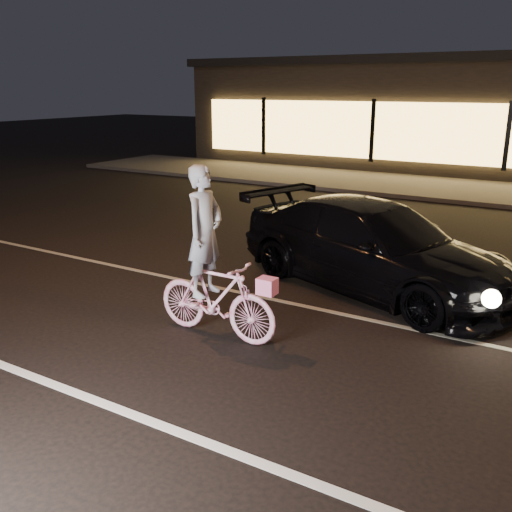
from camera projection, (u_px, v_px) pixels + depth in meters
The scene contains 6 objects.
ground at pixel (290, 377), 6.41m from camera, with size 90.00×90.00×0.00m, color black.
lane_stripe_near at pixel (214, 445), 5.18m from camera, with size 60.00×0.12×0.01m, color silver.
lane_stripe_far at pixel (356, 317), 8.05m from camera, with size 60.00×0.10×0.01m, color gray.
sidewalk at pixel (492, 193), 17.07m from camera, with size 30.00×4.00×0.12m, color #383533.
cyclist at pixel (213, 278), 7.26m from camera, with size 1.76×0.61×2.22m.
sedan at pixel (374, 247), 9.02m from camera, with size 5.15×3.34×1.39m.
Camera 1 is at (2.63, -5.13, 3.14)m, focal length 40.00 mm.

